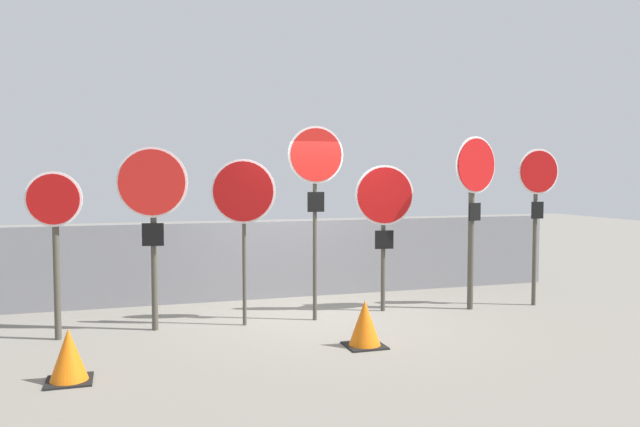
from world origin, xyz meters
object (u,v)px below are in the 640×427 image
Objects in this scene: stop_sign_6 at (537,190)px; stop_sign_1 at (153,200)px; stop_sign_2 at (243,199)px; stop_sign_5 at (474,189)px; stop_sign_3 at (316,173)px; stop_sign_0 at (55,223)px; traffic_cone_0 at (69,356)px; traffic_cone_1 at (365,324)px; stop_sign_4 at (384,207)px.

stop_sign_1 is at bearing -178.98° from stop_sign_6.
stop_sign_5 reaches higher than stop_sign_2.
stop_sign_5 is (4.66, -0.12, 0.12)m from stop_sign_1.
stop_sign_2 is 0.83× the size of stop_sign_3.
stop_sign_5 is (2.48, -0.03, -0.23)m from stop_sign_3.
traffic_cone_0 is (0.26, -1.72, -1.18)m from stop_sign_0.
stop_sign_3 is at bearing 162.32° from stop_sign_5.
stop_sign_3 is 2.30m from traffic_cone_1.
stop_sign_5 is at bearing 17.23° from traffic_cone_0.
stop_sign_3 reaches higher than stop_sign_4.
stop_sign_3 reaches higher than stop_sign_2.
stop_sign_6 is (4.59, -0.06, 0.10)m from stop_sign_2.
traffic_cone_1 is (3.24, 0.31, 0.01)m from traffic_cone_0.
stop_sign_3 is 3.59m from stop_sign_6.
traffic_cone_1 is (3.51, -1.41, -1.17)m from stop_sign_0.
stop_sign_2 is at bearing 129.11° from traffic_cone_1.
stop_sign_4 reaches higher than stop_sign_0.
stop_sign_0 is 3.90× the size of traffic_cone_0.
traffic_cone_0 is (-0.90, -1.84, -1.45)m from stop_sign_1.
stop_sign_1 is 1.17m from stop_sign_2.
stop_sign_4 is 4.86m from traffic_cone_0.
stop_sign_4 is 0.84× the size of stop_sign_5.
stop_sign_2 is 0.86× the size of stop_sign_5.
stop_sign_3 reaches higher than stop_sign_0.
traffic_cone_1 is at bearing -111.97° from stop_sign_4.
stop_sign_6 is (2.43, -0.32, 0.23)m from stop_sign_4.
traffic_cone_1 is at bearing -33.80° from stop_sign_2.
stop_sign_5 reaches higher than stop_sign_4.
traffic_cone_0 is at bearing -74.05° from stop_sign_0.
stop_sign_1 is 2.21m from stop_sign_3.
stop_sign_5 is at bearing 11.09° from stop_sign_1.
stop_sign_0 is 2.10m from traffic_cone_0.
stop_sign_2 reaches higher than stop_sign_0.
stop_sign_3 reaches higher than stop_sign_1.
stop_sign_2 is at bearing -178.24° from stop_sign_6.
stop_sign_4 is at bearing 23.91° from stop_sign_2.
traffic_cone_0 is at bearing -174.54° from traffic_cone_1.
traffic_cone_1 is (2.34, -1.53, -1.43)m from stop_sign_1.
stop_sign_1 is at bearing 146.81° from traffic_cone_1.
stop_sign_4 is (1.14, 0.26, -0.49)m from stop_sign_3.
traffic_cone_0 is 0.96× the size of traffic_cone_1.
stop_sign_3 is at bearing 7.86° from stop_sign_0.
stop_sign_6 is (6.92, -0.03, 0.36)m from stop_sign_0.
traffic_cone_1 is (0.16, -1.44, -1.79)m from stop_sign_3.
traffic_cone_1 is at bearing -155.51° from stop_sign_6.
stop_sign_6 is 7.04m from traffic_cone_0.
stop_sign_4 is at bearing 15.37° from stop_sign_1.
stop_sign_5 reaches higher than stop_sign_0.
traffic_cone_0 is (-5.57, -1.73, -1.57)m from stop_sign_5.
stop_sign_4 is (3.33, 0.17, -0.14)m from stop_sign_1.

